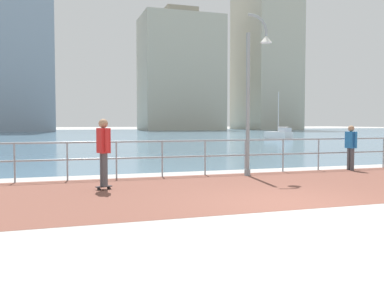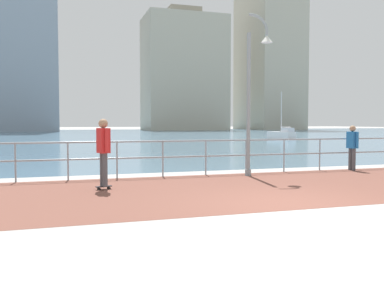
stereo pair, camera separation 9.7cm
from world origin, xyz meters
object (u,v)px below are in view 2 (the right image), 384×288
skateboarder (103,147)px  bystander (352,144)px  lamppost (254,87)px  sailboat_red (282,134)px

skateboarder → bystander: size_ratio=1.12×
lamppost → sailboat_red: bearing=58.8°
lamppost → skateboarder: size_ratio=2.86×
skateboarder → lamppost: bearing=16.0°
lamppost → sailboat_red: 30.31m
skateboarder → sailboat_red: size_ratio=0.37×
bystander → lamppost: bearing=-175.3°
bystander → sailboat_red: (11.74, 25.53, -0.46)m
skateboarder → sailboat_red: bearing=53.2°
sailboat_red → lamppost: bearing=-121.2°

